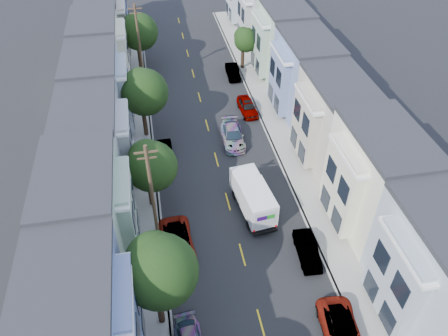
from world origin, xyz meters
The scene contains 24 objects.
ground centered at (0.00, 0.00, 0.00)m, with size 160.00×160.00×0.00m, color black.
road_slab centered at (0.00, 15.00, 0.01)m, with size 12.00×70.00×0.02m, color black.
curb_left centered at (-6.05, 15.00, 0.07)m, with size 0.30×70.00×0.15m, color gray.
curb_right centered at (6.05, 15.00, 0.07)m, with size 0.30×70.00×0.15m, color gray.
sidewalk_left centered at (-7.35, 15.00, 0.07)m, with size 2.60×70.00×0.15m, color gray.
sidewalk_right centered at (7.35, 15.00, 0.07)m, with size 2.60×70.00×0.15m, color gray.
centerline centered at (0.00, 15.00, 0.00)m, with size 0.12×70.00×0.01m, color gold.
townhouse_row_left centered at (-11.15, 15.00, 0.00)m, with size 5.00×70.00×8.50m, color #B8AF9C.
townhouse_row_right centered at (11.15, 15.00, 0.00)m, with size 5.00×70.00×8.50m, color #B8AF9C.
tree_b centered at (-6.30, -4.59, 5.51)m, with size 4.70×4.70×7.88m.
tree_c centered at (-6.30, 6.86, 4.31)m, with size 4.29×4.29×6.47m.
tree_d centered at (-6.30, 17.34, 5.18)m, with size 4.70×4.70×7.55m.
tree_e centered at (-6.30, 32.99, 4.83)m, with size 4.70×4.70×7.20m.
tree_far_r centered at (6.89, 30.26, 3.84)m, with size 3.05×3.05×5.41m.
utility_pole_near centered at (-6.30, 2.00, 5.15)m, with size 1.60×0.26×10.00m.
utility_pole_far centered at (-6.30, 28.00, 5.15)m, with size 1.60×0.26×10.00m.
fedex_truck centered at (1.90, 4.59, 1.59)m, with size 2.29×5.94×2.85m.
lead_sedan centered at (2.17, 14.66, 0.76)m, with size 2.13×5.07×1.52m, color black.
parked_left_c centered at (-4.90, 1.47, 0.75)m, with size 2.48×5.37×1.49m, color beige.
parked_left_d centered at (-4.90, 13.10, 0.66)m, with size 1.40×3.98×1.33m, color #4E0419.
parked_right_a centered at (4.90, -7.98, 0.72)m, with size 2.39×5.19×1.44m, color #434343.
parked_right_b centered at (4.90, -1.03, 0.67)m, with size 1.41×4.00×1.33m, color silver.
parked_right_c centered at (4.90, 19.78, 0.73)m, with size 1.73×4.51×1.46m, color black.
parked_right_d centered at (4.90, 28.24, 0.68)m, with size 1.43×4.06×1.35m, color black.
Camera 1 is at (-5.35, -21.03, 27.34)m, focal length 35.00 mm.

